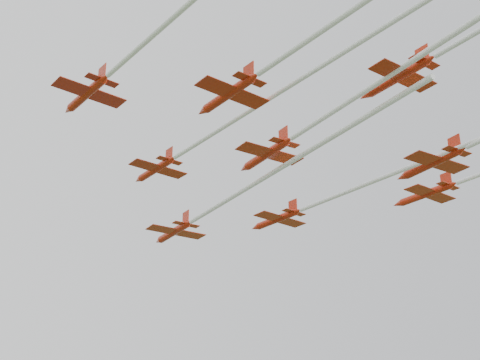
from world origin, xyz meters
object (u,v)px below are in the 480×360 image
jet_row2_right (343,193)px  jet_row3_left (149,39)px  jet_row3_right (477,175)px  jet_row3_mid (307,128)px  jet_row4_left (299,46)px  jet_lead (221,203)px  jet_row2_left (230,123)px

jet_row2_right → jet_row3_left: size_ratio=1.06×
jet_row3_left → jet_row3_right: size_ratio=1.18×
jet_row3_mid → jet_row4_left: size_ratio=0.90×
jet_lead → jet_row3_mid: bearing=-94.8°
jet_row2_left → jet_row3_right: size_ratio=1.35×
jet_row2_right → jet_row3_left: jet_row3_left is taller
jet_row2_right → jet_row3_right: (16.78, -9.97, 2.68)m
jet_row3_mid → jet_row3_right: bearing=0.3°
jet_row2_left → jet_row2_right: (22.84, 8.00, -1.49)m
jet_row2_right → jet_row3_mid: 18.42m
jet_row2_left → jet_row3_left: size_ratio=1.14×
jet_lead → jet_row4_left: jet_row4_left is taller
jet_row4_left → jet_row3_right: bearing=12.3°
jet_lead → jet_row3_right: bearing=-38.3°
jet_row2_right → jet_row3_mid: size_ratio=1.30×
jet_row2_left → jet_row3_mid: (8.58, -3.59, -0.09)m
jet_row3_left → jet_row4_left: 14.61m
jet_row2_right → jet_row4_left: 35.66m
jet_row2_right → jet_row3_left: 41.13m
jet_row2_right → jet_row3_mid: (-14.25, -11.59, 1.40)m
jet_row2_left → jet_row3_left: jet_row3_left is taller
jet_lead → jet_row4_left: 38.92m
jet_row2_left → jet_row2_right: 24.24m
jet_lead → jet_row2_left: size_ratio=1.03×
jet_row2_right → jet_row3_mid: bearing=-150.5°
jet_row3_left → jet_row3_right: 54.43m
jet_row2_left → jet_row2_right: jet_row2_left is taller
jet_lead → jet_row3_mid: 23.33m
jet_row3_left → jet_row3_mid: bearing=5.8°
jet_row3_right → jet_row4_left: 44.54m
jet_row4_left → jet_row3_left: bearing=138.8°
jet_lead → jet_row3_right: (30.14, -21.64, 2.84)m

